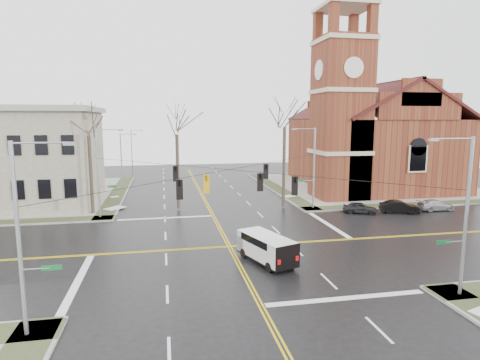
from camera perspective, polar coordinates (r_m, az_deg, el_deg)
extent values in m
plane|color=black|center=(32.47, -1.52, -9.43)|extent=(120.00, 120.00, 0.00)
cube|color=gray|center=(63.85, 17.26, -0.76)|extent=(30.00, 30.00, 0.15)
cube|color=#303C20|center=(58.63, 5.29, -1.14)|extent=(2.00, 30.00, 0.02)
cube|color=#303C20|center=(52.30, 24.39, -3.07)|extent=(30.00, 2.00, 0.02)
cube|color=gray|center=(59.79, -30.30, -2.18)|extent=(30.00, 30.00, 0.15)
cube|color=#303C20|center=(56.68, -17.03, -1.82)|extent=(2.00, 30.00, 0.02)
cube|color=gold|center=(32.45, -1.73, -9.44)|extent=(0.12, 100.00, 0.01)
cube|color=gold|center=(32.49, -1.31, -9.41)|extent=(0.12, 100.00, 0.01)
cube|color=gold|center=(32.36, -1.48, -9.49)|extent=(100.00, 0.12, 0.01)
cube|color=gold|center=(32.59, -1.56, -9.36)|extent=(100.00, 0.12, 0.01)
cube|color=silver|center=(24.50, 14.89, -15.93)|extent=(9.50, 0.50, 0.01)
cube|color=silver|center=(42.18, -10.64, -5.32)|extent=(9.50, 0.50, 0.01)
cube|color=silver|center=(27.92, -22.06, -13.16)|extent=(0.50, 9.50, 0.01)
cube|color=silver|center=(40.00, 12.36, -6.14)|extent=(0.50, 9.50, 0.01)
cube|color=#5F2418|center=(52.32, 14.10, 8.30)|extent=(6.00, 6.00, 20.00)
cube|color=#C4B897|center=(53.16, 14.50, 18.59)|extent=(6.30, 6.30, 0.50)
cylinder|color=silver|center=(49.93, 15.89, 15.14)|extent=(2.40, 0.15, 2.40)
cylinder|color=silver|center=(51.46, 11.16, 15.10)|extent=(0.15, 2.40, 2.40)
cube|color=#5F2418|center=(64.62, 17.83, 3.72)|extent=(18.00, 24.00, 10.00)
cube|color=#5F2418|center=(55.54, 12.32, 0.29)|extent=(2.00, 5.00, 4.40)
cube|color=gray|center=(53.44, -29.45, 2.61)|extent=(18.00, 14.00, 11.00)
cylinder|color=gray|center=(45.42, 10.48, 1.64)|extent=(0.20, 0.20, 9.00)
cylinder|color=gray|center=(45.39, 9.73, -0.07)|extent=(1.20, 0.06, 0.06)
cube|color=#105D2A|center=(45.15, 8.90, -0.09)|extent=(0.90, 0.04, 0.25)
cylinder|color=gray|center=(44.68, 9.19, 7.22)|extent=(2.40, 0.08, 0.08)
cube|color=gray|center=(44.29, 7.72, 7.17)|extent=(0.50, 0.22, 0.15)
cylinder|color=gray|center=(42.80, -19.55, 0.86)|extent=(0.20, 0.20, 9.00)
cylinder|color=gray|center=(42.91, -18.67, -0.90)|extent=(1.20, 0.06, 0.06)
cube|color=#105D2A|center=(42.82, -17.74, -0.88)|extent=(0.90, 0.04, 0.25)
cylinder|color=gray|center=(42.30, -18.24, 6.82)|extent=(2.40, 0.08, 0.08)
cube|color=gray|center=(42.17, -16.61, 6.82)|extent=(0.50, 0.22, 0.15)
cylinder|color=gray|center=(25.73, 29.49, -4.67)|extent=(0.20, 0.20, 9.00)
cylinder|color=gray|center=(25.67, 28.24, -7.72)|extent=(1.20, 0.06, 0.06)
cube|color=#105D2A|center=(25.24, 26.99, -7.89)|extent=(0.90, 0.04, 0.25)
cylinder|color=gray|center=(24.40, 28.10, 5.22)|extent=(2.40, 0.08, 0.08)
cube|color=gray|center=(23.67, 25.82, 5.18)|extent=(0.50, 0.22, 0.15)
cylinder|color=gray|center=(20.76, -28.94, -7.62)|extent=(0.20, 0.20, 9.00)
cylinder|color=gray|center=(20.97, -27.08, -11.19)|extent=(1.20, 0.06, 0.06)
cube|color=#105D2A|center=(20.79, -25.20, -11.23)|extent=(0.90, 0.04, 0.25)
cylinder|color=gray|center=(19.71, -26.55, 4.75)|extent=(2.40, 0.08, 0.08)
cube|color=gray|center=(19.42, -23.12, 4.78)|extent=(0.50, 0.22, 0.15)
cylinder|color=black|center=(31.11, -1.57, 1.48)|extent=(23.02, 23.02, 0.03)
cylinder|color=black|center=(31.11, -1.57, 1.48)|extent=(23.02, 23.02, 0.03)
imported|color=black|center=(26.88, -8.60, -1.36)|extent=(0.21, 0.26, 1.30)
imported|color=black|center=(35.92, 3.70, 1.23)|extent=(0.21, 0.26, 1.30)
imported|color=#DB9B0C|center=(28.99, -4.82, -0.57)|extent=(0.21, 0.26, 1.30)
imported|color=black|center=(34.78, -9.16, 0.89)|extent=(0.21, 0.26, 1.30)
imported|color=black|center=(28.34, 7.78, -0.83)|extent=(0.21, 0.26, 1.30)
imported|color=black|center=(29.68, 2.88, -0.33)|extent=(0.21, 0.26, 1.30)
cylinder|color=gray|center=(59.05, -16.51, 2.48)|extent=(0.16, 0.16, 8.00)
cylinder|color=gray|center=(58.69, -15.70, 6.30)|extent=(2.00, 0.07, 0.07)
cube|color=gray|center=(58.62, -14.72, 6.28)|extent=(0.45, 0.20, 0.13)
cylinder|color=gray|center=(78.90, -15.15, 4.00)|extent=(0.16, 0.16, 8.00)
cylinder|color=gray|center=(78.63, -14.53, 6.86)|extent=(2.00, 0.07, 0.07)
cube|color=gray|center=(78.58, -13.79, 6.85)|extent=(0.45, 0.20, 0.13)
cube|color=silver|center=(28.80, 3.78, -9.47)|extent=(3.49, 5.37, 1.61)
cube|color=silver|center=(30.53, 1.57, -8.86)|extent=(2.11, 1.44, 1.13)
cube|color=black|center=(30.64, 1.24, -7.77)|extent=(1.69, 0.69, 0.76)
cube|color=black|center=(28.79, 3.58, -8.39)|extent=(2.97, 3.86, 0.52)
cube|color=#B70C0A|center=(26.49, 5.58, -11.57)|extent=(0.24, 0.14, 0.32)
cube|color=#B70C0A|center=(27.33, 8.14, -10.97)|extent=(0.24, 0.14, 0.32)
cube|color=black|center=(29.06, 3.77, -11.01)|extent=(3.55, 5.43, 0.09)
cylinder|color=black|center=(29.93, 0.56, -10.34)|extent=(0.46, 0.72, 0.68)
cylinder|color=black|center=(30.81, 3.38, -9.79)|extent=(0.46, 0.72, 0.68)
cylinder|color=black|center=(27.31, 4.21, -12.26)|extent=(0.46, 0.72, 0.68)
cylinder|color=black|center=(28.27, 7.17, -11.57)|extent=(0.46, 0.72, 0.68)
imported|color=black|center=(45.26, 16.66, -3.80)|extent=(3.83, 2.71, 1.21)
imported|color=black|center=(46.75, 21.72, -3.58)|extent=(4.35, 2.80, 1.35)
imported|color=#9E9DA0|center=(49.78, 26.08, -3.22)|extent=(4.15, 1.69, 1.20)
cylinder|color=#392C24|center=(45.11, -20.44, 0.71)|extent=(0.36, 0.36, 8.25)
cylinder|color=#392C24|center=(44.88, -8.85, 1.13)|extent=(0.36, 0.36, 8.28)
cylinder|color=#392C24|center=(45.86, 6.26, 1.82)|extent=(0.36, 0.36, 9.04)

